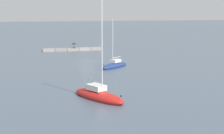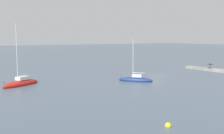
{
  "view_description": "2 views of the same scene",
  "coord_description": "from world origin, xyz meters",
  "views": [
    {
      "loc": [
        12.83,
        66.7,
        10.06
      ],
      "look_at": [
        -1.56,
        13.62,
        0.92
      ],
      "focal_mm": 54.88,
      "sensor_mm": 36.0,
      "label": 1
    },
    {
      "loc": [
        -46.96,
        42.45,
        8.86
      ],
      "look_at": [
        -3.49,
        14.51,
        3.24
      ],
      "focal_mm": 44.24,
      "sensor_mm": 36.0,
      "label": 2
    }
  ],
  "objects": [
    {
      "name": "sailboat_navy_near",
      "position": [
        -3.34,
        8.74,
        0.34
      ],
      "size": [
        6.66,
        5.94,
        8.86
      ],
      "rotation": [
        0.0,
        0.0,
        5.4
      ],
      "color": "navy",
      "rests_on": "ground_plane"
    },
    {
      "name": "person_seated_brown_left",
      "position": [
        -0.31,
        -18.07,
        0.93
      ],
      "size": [
        0.4,
        0.6,
        0.73
      ],
      "rotation": [
        0.0,
        0.0,
        0.0
      ],
      "color": "#1E2333",
      "rests_on": "seawall_pier"
    },
    {
      "name": "ground_plane",
      "position": [
        0.0,
        0.0,
        0.0
      ],
      "size": [
        500.0,
        500.0,
        0.0
      ],
      "primitive_type": "plane",
      "color": "#475666"
    },
    {
      "name": "sailboat_red_far",
      "position": [
        4.36,
        29.45,
        0.4
      ],
      "size": [
        5.73,
        8.22,
        11.7
      ],
      "rotation": [
        0.0,
        0.0,
        0.48
      ],
      "color": "red",
      "rests_on": "ground_plane"
    },
    {
      "name": "umbrella_open_black",
      "position": [
        -0.3,
        -18.33,
        1.81
      ],
      "size": [
        1.47,
        1.47,
        1.31
      ],
      "color": "black",
      "rests_on": "seawall_pier"
    },
    {
      "name": "seawall_pier",
      "position": [
        0.0,
        -18.29,
        0.34
      ],
      "size": [
        14.81,
        1.83,
        0.68
      ],
      "color": "gray",
      "rests_on": "ground_plane"
    }
  ]
}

